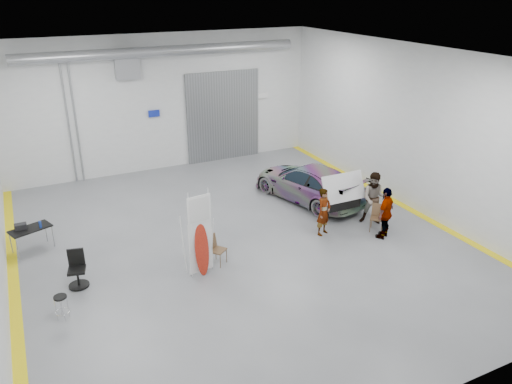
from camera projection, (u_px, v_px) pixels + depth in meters
name	position (u px, v px, depth m)	size (l,w,h in m)	color
ground	(239.00, 240.00, 16.65)	(16.00, 16.00, 0.00)	slate
room_shell	(217.00, 105.00, 16.99)	(14.02, 16.18, 6.01)	silver
sedan_car	(308.00, 183.00, 19.51)	(1.99, 4.87, 1.41)	silver
person_a	(324.00, 212.00, 16.76)	(0.61, 0.40, 1.67)	brown
person_b	(375.00, 198.00, 17.49)	(0.93, 0.72, 1.91)	teal
person_c	(386.00, 213.00, 16.52)	(1.05, 0.43, 1.80)	brown
surfboard_display	(200.00, 242.00, 14.30)	(0.75, 0.27, 2.67)	white
folding_chair_near	(218.00, 255.00, 15.17)	(0.60, 0.67, 0.92)	brown
folding_chair_far	(376.00, 223.00, 17.19)	(0.62, 0.70, 0.94)	brown
shop_stool	(62.00, 308.00, 12.65)	(0.35, 0.35, 0.68)	black
work_table	(28.00, 229.00, 15.73)	(1.37, 1.01, 1.01)	gray
office_chair	(77.00, 271.00, 14.01)	(0.57, 0.59, 1.07)	black
trunk_lid	(342.00, 184.00, 17.42)	(1.65, 1.00, 0.04)	silver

